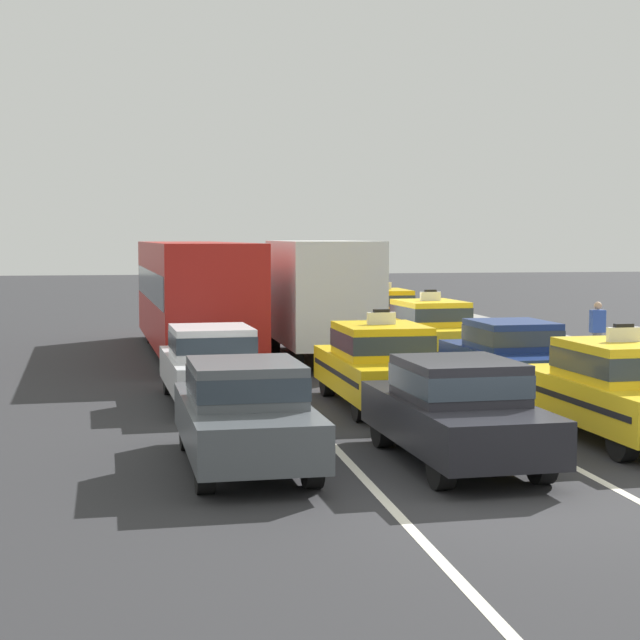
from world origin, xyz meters
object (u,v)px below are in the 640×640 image
sedan_left_second (211,362)px  taxi_center_second (380,363)px  sedan_center_nearest (457,408)px  bus_left_third (193,291)px  taxi_right_third (429,329)px  taxi_right_fifth (348,302)px  taxi_right_fourth (382,313)px  pedestrian_mid_block (597,333)px  taxi_right_sixth (320,293)px  sedan_left_nearest (245,411)px  taxi_right_nearest (619,388)px  sedan_right_second (510,355)px  box_truck_center_third (317,295)px

sedan_left_second → taxi_center_second: taxi_center_second is taller
taxi_center_second → sedan_center_nearest: bearing=-90.8°
sedan_left_second → bus_left_third: (0.12, 8.97, 0.97)m
sedan_left_second → taxi_right_third: bearing=44.0°
bus_left_third → taxi_right_fifth: bus_left_third is taller
taxi_right_fourth → pedestrian_mid_block: size_ratio=2.88×
sedan_left_second → taxi_right_sixth: 24.92m
sedan_left_nearest → taxi_center_second: size_ratio=0.95×
sedan_center_nearest → taxi_right_fourth: size_ratio=0.95×
taxi_right_third → taxi_right_fifth: same height
taxi_right_third → sedan_left_second: bearing=-136.0°
taxi_right_fourth → taxi_right_fifth: same height
sedan_left_second → taxi_right_nearest: taxi_right_nearest is taller
taxi_right_fifth → taxi_right_sixth: size_ratio=1.01×
taxi_right_third → taxi_right_sixth: bearing=89.3°
sedan_left_second → taxi_right_fourth: bearing=61.9°
sedan_right_second → taxi_right_sixth: (0.08, 23.82, 0.03)m
taxi_center_second → taxi_right_third: bearing=66.7°
box_truck_center_third → taxi_right_nearest: (3.03, -11.85, -0.90)m
bus_left_third → sedan_left_second: bearing=-90.8°
taxi_center_second → taxi_right_nearest: same height
sedan_left_second → box_truck_center_third: size_ratio=0.63×
sedan_left_second → pedestrian_mid_block: (10.03, 3.61, 0.11)m
taxi_center_second → taxi_right_nearest: (3.13, -3.95, 0.00)m
taxi_center_second → taxi_right_fifth: bearing=80.3°
bus_left_third → taxi_center_second: bus_left_third is taller
taxi_right_nearest → pedestrian_mid_block: size_ratio=2.91×
taxi_center_second → box_truck_center_third: size_ratio=0.66×
sedan_left_second → taxi_right_fifth: bearing=70.0°
bus_left_third → taxi_center_second: (3.15, -9.95, -0.94)m
bus_left_third → taxi_right_fifth: bearing=54.0°
sedan_left_nearest → sedan_center_nearest: (3.11, -0.32, 0.00)m
pedestrian_mid_block → sedan_center_nearest: bearing=-124.9°
taxi_right_fourth → taxi_right_sixth: size_ratio=1.00×
bus_left_third → taxi_right_nearest: bearing=-65.7°
bus_left_third → sedan_right_second: 10.83m
bus_left_third → pedestrian_mid_block: 11.30m
sedan_right_second → taxi_right_fifth: bearing=90.0°
sedan_right_second → taxi_right_third: taxi_right_third is taller
sedan_center_nearest → taxi_right_nearest: (3.21, 1.26, 0.03)m
sedan_left_second → taxi_right_sixth: taxi_right_sixth is taller
sedan_left_nearest → sedan_left_second: (-0.08, 5.86, 0.00)m
sedan_left_nearest → taxi_center_second: bearing=56.9°
taxi_right_nearest → taxi_right_third: (-0.08, 11.01, 0.00)m
taxi_right_sixth → taxi_right_fourth: bearing=-90.4°
taxi_center_second → taxi_right_fifth: 18.92m
bus_left_third → taxi_right_nearest: 15.28m
sedan_right_second → pedestrian_mid_block: size_ratio=2.74×
bus_left_third → box_truck_center_third: 3.84m
taxi_right_fourth → taxi_right_third: bearing=-91.2°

